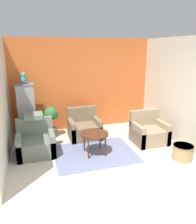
{
  "coord_description": "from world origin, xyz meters",
  "views": [
    {
      "loc": [
        -1.45,
        -3.22,
        2.42
      ],
      "look_at": [
        0.0,
        1.54,
        0.93
      ],
      "focal_mm": 35.0,
      "sensor_mm": 36.0,
      "label": 1
    }
  ],
  "objects_px": {
    "potted_plant": "(51,118)",
    "armchair_left": "(36,143)",
    "armchair_right": "(149,132)",
    "birdcage": "(27,113)",
    "parrot": "(24,78)",
    "wicker_basket": "(183,152)",
    "coffee_table": "(95,135)",
    "armchair_middle": "(84,128)"
  },
  "relations": [
    {
      "from": "coffee_table",
      "to": "birdcage",
      "type": "height_order",
      "value": "birdcage"
    },
    {
      "from": "armchair_right",
      "to": "potted_plant",
      "type": "bearing_deg",
      "value": 155.1
    },
    {
      "from": "coffee_table",
      "to": "birdcage",
      "type": "distance_m",
      "value": 2.02
    },
    {
      "from": "armchair_left",
      "to": "birdcage",
      "type": "bearing_deg",
      "value": 99.5
    },
    {
      "from": "potted_plant",
      "to": "armchair_left",
      "type": "bearing_deg",
      "value": -115.1
    },
    {
      "from": "parrot",
      "to": "armchair_middle",
      "type": "bearing_deg",
      "value": -12.76
    },
    {
      "from": "parrot",
      "to": "potted_plant",
      "type": "xyz_separation_m",
      "value": [
        0.61,
        -0.01,
        -1.12
      ]
    },
    {
      "from": "armchair_right",
      "to": "parrot",
      "type": "bearing_deg",
      "value": 159.45
    },
    {
      "from": "potted_plant",
      "to": "birdcage",
      "type": "bearing_deg",
      "value": 178.83
    },
    {
      "from": "armchair_middle",
      "to": "birdcage",
      "type": "xyz_separation_m",
      "value": [
        -1.47,
        0.33,
        0.47
      ]
    },
    {
      "from": "armchair_left",
      "to": "potted_plant",
      "type": "bearing_deg",
      "value": 64.9
    },
    {
      "from": "armchair_middle",
      "to": "wicker_basket",
      "type": "xyz_separation_m",
      "value": [
        1.82,
        -1.85,
        -0.09
      ]
    },
    {
      "from": "coffee_table",
      "to": "armchair_left",
      "type": "distance_m",
      "value": 1.38
    },
    {
      "from": "armchair_left",
      "to": "armchair_middle",
      "type": "xyz_separation_m",
      "value": [
        1.3,
        0.64,
        0.0
      ]
    },
    {
      "from": "coffee_table",
      "to": "armchair_left",
      "type": "bearing_deg",
      "value": 163.57
    },
    {
      "from": "armchair_right",
      "to": "wicker_basket",
      "type": "distance_m",
      "value": 1.09
    },
    {
      "from": "parrot",
      "to": "wicker_basket",
      "type": "height_order",
      "value": "parrot"
    },
    {
      "from": "armchair_right",
      "to": "wicker_basket",
      "type": "relative_size",
      "value": 1.83
    },
    {
      "from": "armchair_right",
      "to": "birdcage",
      "type": "bearing_deg",
      "value": 159.49
    },
    {
      "from": "armchair_left",
      "to": "potted_plant",
      "type": "xyz_separation_m",
      "value": [
        0.45,
        0.96,
        0.27
      ]
    },
    {
      "from": "coffee_table",
      "to": "birdcage",
      "type": "relative_size",
      "value": 0.42
    },
    {
      "from": "coffee_table",
      "to": "armchair_right",
      "type": "xyz_separation_m",
      "value": [
        1.55,
        0.23,
        -0.2
      ]
    },
    {
      "from": "armchair_middle",
      "to": "armchair_left",
      "type": "bearing_deg",
      "value": -153.71
    },
    {
      "from": "armchair_middle",
      "to": "birdcage",
      "type": "height_order",
      "value": "birdcage"
    },
    {
      "from": "birdcage",
      "to": "potted_plant",
      "type": "xyz_separation_m",
      "value": [
        0.61,
        -0.01,
        -0.2
      ]
    },
    {
      "from": "armchair_right",
      "to": "birdcage",
      "type": "relative_size",
      "value": 0.55
    },
    {
      "from": "potted_plant",
      "to": "wicker_basket",
      "type": "height_order",
      "value": "potted_plant"
    },
    {
      "from": "birdcage",
      "to": "wicker_basket",
      "type": "height_order",
      "value": "birdcage"
    },
    {
      "from": "coffee_table",
      "to": "armchair_left",
      "type": "xyz_separation_m",
      "value": [
        -1.31,
        0.39,
        -0.2
      ]
    },
    {
      "from": "armchair_left",
      "to": "parrot",
      "type": "distance_m",
      "value": 1.7
    },
    {
      "from": "armchair_right",
      "to": "parrot",
      "type": "xyz_separation_m",
      "value": [
        -3.02,
        1.13,
        1.39
      ]
    },
    {
      "from": "armchair_right",
      "to": "potted_plant",
      "type": "relative_size",
      "value": 0.98
    },
    {
      "from": "armchair_left",
      "to": "birdcage",
      "type": "distance_m",
      "value": 1.09
    },
    {
      "from": "armchair_middle",
      "to": "parrot",
      "type": "relative_size",
      "value": 2.82
    },
    {
      "from": "armchair_right",
      "to": "birdcage",
      "type": "height_order",
      "value": "birdcage"
    },
    {
      "from": "birdcage",
      "to": "armchair_left",
      "type": "bearing_deg",
      "value": -80.5
    },
    {
      "from": "armchair_middle",
      "to": "coffee_table",
      "type": "bearing_deg",
      "value": -89.71
    },
    {
      "from": "birdcage",
      "to": "parrot",
      "type": "distance_m",
      "value": 0.92
    },
    {
      "from": "parrot",
      "to": "birdcage",
      "type": "bearing_deg",
      "value": -90.0
    },
    {
      "from": "armchair_right",
      "to": "wicker_basket",
      "type": "xyz_separation_m",
      "value": [
        0.26,
        -1.05,
        -0.09
      ]
    },
    {
      "from": "potted_plant",
      "to": "wicker_basket",
      "type": "relative_size",
      "value": 1.87
    },
    {
      "from": "armchair_left",
      "to": "armchair_right",
      "type": "relative_size",
      "value": 1.0
    }
  ]
}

